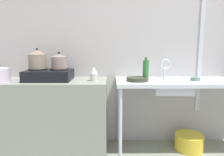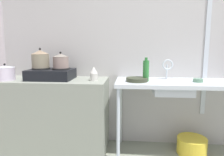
# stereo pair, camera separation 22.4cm
# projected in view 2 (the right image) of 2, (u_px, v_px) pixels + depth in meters

# --- Properties ---
(wall_back) EXTENTS (5.27, 0.10, 2.64)m
(wall_back) POSITION_uv_depth(u_px,v_px,m) (185.00, 37.00, 2.41)
(wall_back) COLOR #B3B0AF
(wall_back) RESTS_ON ground
(wall_metal_strip) EXTENTS (0.05, 0.01, 2.11)m
(wall_metal_strip) POSITION_uv_depth(u_px,v_px,m) (208.00, 24.00, 2.31)
(wall_metal_strip) COLOR silver
(counter_concrete) EXTENTS (1.26, 0.53, 0.83)m
(counter_concrete) POSITION_uv_depth(u_px,v_px,m) (53.00, 114.00, 2.38)
(counter_concrete) COLOR gray
(counter_concrete) RESTS_ON ground
(counter_sink) EXTENTS (1.70, 0.53, 0.83)m
(counter_sink) POSITION_uv_depth(u_px,v_px,m) (195.00, 87.00, 2.18)
(counter_sink) COLOR silver
(counter_sink) RESTS_ON ground
(stove) EXTENTS (0.49, 0.36, 0.13)m
(stove) POSITION_uv_depth(u_px,v_px,m) (51.00, 74.00, 2.31)
(stove) COLOR black
(stove) RESTS_ON counter_concrete
(pot_on_left_burner) EXTENTS (0.19, 0.19, 0.22)m
(pot_on_left_burner) POSITION_uv_depth(u_px,v_px,m) (40.00, 59.00, 2.29)
(pot_on_left_burner) COLOR gray
(pot_on_left_burner) RESTS_ON stove
(pot_on_right_burner) EXTENTS (0.17, 0.17, 0.18)m
(pot_on_right_burner) POSITION_uv_depth(u_px,v_px,m) (61.00, 61.00, 2.27)
(pot_on_right_burner) COLOR gray
(pot_on_right_burner) RESTS_ON stove
(pot_beside_stove) EXTENTS (0.21, 0.21, 0.19)m
(pot_beside_stove) POSITION_uv_depth(u_px,v_px,m) (5.00, 73.00, 2.25)
(pot_beside_stove) COLOR silver
(pot_beside_stove) RESTS_ON counter_concrete
(percolator) EXTENTS (0.09, 0.09, 0.15)m
(percolator) POSITION_uv_depth(u_px,v_px,m) (94.00, 74.00, 2.22)
(percolator) COLOR beige
(percolator) RESTS_ON counter_concrete
(sink_basin) EXTENTS (0.40, 0.36, 0.13)m
(sink_basin) POSITION_uv_depth(u_px,v_px,m) (172.00, 88.00, 2.16)
(sink_basin) COLOR silver
(sink_basin) RESTS_ON counter_sink
(faucet) EXTENTS (0.12, 0.07, 0.23)m
(faucet) POSITION_uv_depth(u_px,v_px,m) (168.00, 66.00, 2.30)
(faucet) COLOR silver
(faucet) RESTS_ON counter_sink
(frying_pan) EXTENTS (0.23, 0.23, 0.04)m
(frying_pan) POSITION_uv_depth(u_px,v_px,m) (137.00, 80.00, 2.18)
(frying_pan) COLOR #343A29
(frying_pan) RESTS_ON counter_sink
(small_bowl_on_drainboard) EXTENTS (0.10, 0.10, 0.04)m
(small_bowl_on_drainboard) POSITION_uv_depth(u_px,v_px,m) (198.00, 80.00, 2.14)
(small_bowl_on_drainboard) COLOR slate
(small_bowl_on_drainboard) RESTS_ON counter_sink
(bottle_by_sink) EXTENTS (0.07, 0.07, 0.25)m
(bottle_by_sink) POSITION_uv_depth(u_px,v_px,m) (146.00, 71.00, 2.18)
(bottle_by_sink) COLOR #2B7333
(bottle_by_sink) RESTS_ON counter_sink
(bucket_on_floor) EXTENTS (0.32, 0.32, 0.19)m
(bucket_on_floor) POSITION_uv_depth(u_px,v_px,m) (192.00, 146.00, 2.30)
(bucket_on_floor) COLOR yellow
(bucket_on_floor) RESTS_ON ground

